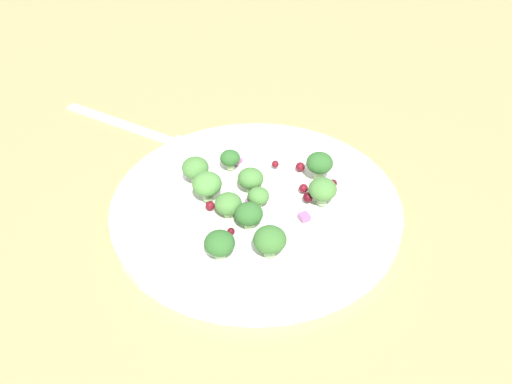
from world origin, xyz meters
TOP-DOWN VIEW (x-y plane):
  - ground_plane at (0.00, 0.00)cm, footprint 180.00×180.00cm
  - plate at (2.25, -2.79)cm, footprint 28.28×28.28cm
  - dressing_pool at (2.25, -2.79)cm, footprint 16.40×16.40cm
  - broccoli_floret_0 at (-2.18, -8.47)cm, footprint 2.67×2.67cm
  - broccoli_floret_1 at (8.95, -3.27)cm, footprint 2.68×2.68cm
  - broccoli_floret_2 at (2.27, 5.23)cm, footprint 2.71×2.71cm
  - broccoli_floret_3 at (-1.67, 3.37)cm, footprint 2.91×2.91cm
  - broccoli_floret_4 at (3.43, -4.21)cm, footprint 2.54×2.54cm
  - broccoli_floret_5 at (6.59, -1.11)cm, footprint 2.84×2.84cm
  - broccoli_floret_6 at (3.86, 0.28)cm, footprint 2.55×2.55cm
  - broccoli_floret_7 at (6.62, -6.39)cm, footprint 2.05×2.05cm
  - broccoli_floret_8 at (-3.69, -4.92)cm, footprint 2.70×2.70cm
  - broccoli_floret_9 at (1.49, 0.66)cm, footprint 2.60×2.60cm
  - broccoli_floret_10 at (1.85, -2.45)cm, footprint 2.09×2.09cm
  - cranberry_0 at (2.62, 2.19)cm, footprint 0.71×0.71cm
  - cranberry_1 at (5.79, 0.08)cm, footprint 0.90×0.90cm
  - cranberry_2 at (2.47, -8.40)cm, footprint 0.74×0.74cm
  - cranberry_3 at (-3.83, -8.04)cm, footprint 0.83×0.83cm
  - cranberry_4 at (-0.24, -9.07)cm, footprint 0.95×0.95cm
  - cranberry_5 at (-1.50, -5.83)cm, footprint 0.89×0.89cm
  - cranberry_6 at (-2.40, -4.59)cm, footprint 0.98×0.98cm
  - onion_bit_0 at (-2.90, -2.21)cm, footprint 1.32×1.31cm
  - onion_bit_1 at (6.82, -7.90)cm, footprint 1.47×1.28cm
  - onion_bit_2 at (2.55, -2.26)cm, footprint 1.24×1.22cm
  - fork at (20.20, -10.77)cm, footprint 18.68×3.97cm

SIDE VIEW (x-z plane):
  - ground_plane at x=0.00cm, z-range -2.00..0.00cm
  - fork at x=20.20cm, z-range 0.00..0.50cm
  - plate at x=2.25cm, z-range 0.01..1.71cm
  - dressing_pool at x=2.25cm, z-range 1.20..1.40cm
  - onion_bit_1 at x=6.82cm, z-range 1.28..1.81cm
  - cranberry_0 at x=2.62cm, z-range 1.34..2.05cm
  - onion_bit_2 at x=2.55cm, z-range 1.55..1.90cm
  - cranberry_3 at x=-3.83cm, z-range 1.37..2.20cm
  - onion_bit_0 at x=-2.90cm, z-range 1.56..2.06cm
  - cranberry_1 at x=5.79cm, z-range 1.54..2.45cm
  - cranberry_4 at x=-0.24cm, z-range 1.52..2.48cm
  - cranberry_5 at x=-1.50cm, z-range 1.61..2.50cm
  - cranberry_2 at x=2.47cm, z-range 1.73..2.46cm
  - cranberry_6 at x=-2.40cm, z-range 1.68..2.65cm
  - broccoli_floret_10 at x=1.85cm, z-range 1.48..3.59cm
  - broccoli_floret_6 at x=3.86cm, z-range 1.52..4.10cm
  - broccoli_floret_4 at x=3.43cm, z-range 1.61..4.18cm
  - broccoli_floret_9 at x=1.49cm, z-range 1.59..4.22cm
  - broccoli_floret_2 at x=2.27cm, z-range 1.60..4.35cm
  - broccoli_floret_7 at x=6.62cm, z-range 1.95..4.02cm
  - broccoli_floret_1 at x=8.95cm, z-range 1.86..4.57cm
  - broccoli_floret_3 at x=-1.67cm, z-range 1.75..4.70cm
  - broccoli_floret_8 at x=-3.69cm, z-range 1.90..4.63cm
  - broccoli_floret_0 at x=-2.18cm, z-range 2.13..4.83cm
  - broccoli_floret_5 at x=6.59cm, z-range 2.06..4.94cm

